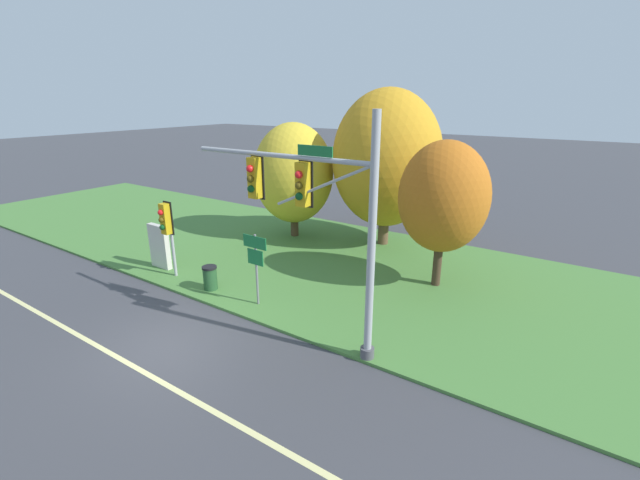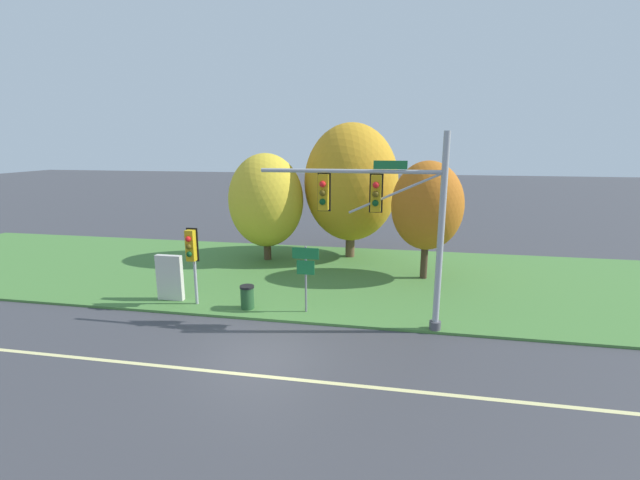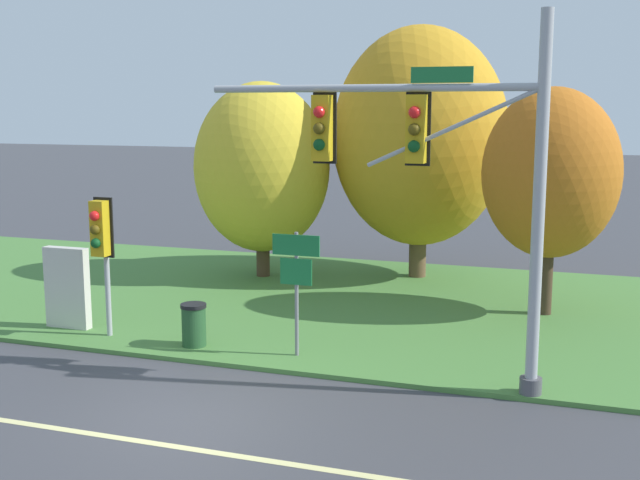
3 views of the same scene
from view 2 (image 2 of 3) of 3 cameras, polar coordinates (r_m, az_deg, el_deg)
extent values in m
plane|color=#3D3D42|center=(13.94, -7.67, -14.95)|extent=(160.00, 160.00, 0.00)
cube|color=beige|center=(12.95, -9.38, -17.32)|extent=(36.00, 0.16, 0.01)
cube|color=#477A38|center=(21.32, -0.81, -4.69)|extent=(48.00, 11.50, 0.10)
cylinder|color=#9EA0A5|center=(14.78, 15.81, 0.63)|extent=(0.22, 0.22, 6.75)
cylinder|color=#4C4C51|center=(15.75, 15.08, -10.90)|extent=(0.40, 0.40, 0.30)
cylinder|color=#9EA0A5|center=(14.52, 3.98, 9.14)|extent=(6.16, 0.14, 0.14)
cylinder|color=#9EA0A5|center=(14.49, 10.04, 6.19)|extent=(3.11, 0.08, 1.47)
cube|color=gold|center=(14.51, 7.46, 6.17)|extent=(0.34, 0.28, 1.22)
cube|color=black|center=(14.67, 7.50, 6.24)|extent=(0.46, 0.04, 1.34)
sphere|color=red|center=(14.30, 7.46, 7.28)|extent=(0.22, 0.22, 0.22)
sphere|color=#51420C|center=(14.33, 7.42, 6.09)|extent=(0.22, 0.22, 0.22)
sphere|color=#0C4219|center=(14.37, 7.39, 4.90)|extent=(0.22, 0.22, 0.22)
cube|color=gold|center=(14.71, 0.46, 6.37)|extent=(0.34, 0.28, 1.22)
cube|color=black|center=(14.87, 0.57, 6.44)|extent=(0.46, 0.04, 1.34)
sphere|color=red|center=(14.51, 0.34, 7.47)|extent=(0.22, 0.22, 0.22)
sphere|color=#51420C|center=(14.54, 0.34, 6.29)|extent=(0.22, 0.22, 0.22)
sphere|color=#0C4219|center=(14.58, 0.33, 5.12)|extent=(0.22, 0.22, 0.22)
cube|color=#196B33|center=(14.37, 9.37, 9.85)|extent=(1.10, 0.04, 0.28)
cylinder|color=#9EA0A5|center=(17.75, -16.35, -3.57)|extent=(0.12, 0.12, 3.04)
cube|color=gold|center=(17.33, -16.85, -0.71)|extent=(0.34, 0.28, 1.22)
cube|color=black|center=(17.47, -16.61, -0.59)|extent=(0.46, 0.04, 1.34)
sphere|color=red|center=(17.12, -17.18, 0.13)|extent=(0.22, 0.22, 0.22)
sphere|color=#51420C|center=(17.18, -17.11, -0.85)|extent=(0.22, 0.22, 0.22)
sphere|color=#0C4219|center=(17.25, -17.05, -1.82)|extent=(0.22, 0.22, 0.22)
cylinder|color=slate|center=(16.32, -1.90, -5.29)|extent=(0.08, 0.08, 2.60)
cube|color=#197238|center=(16.00, -1.95, -1.80)|extent=(1.02, 0.03, 0.43)
cube|color=#197238|center=(16.15, -1.94, -3.69)|extent=(0.68, 0.03, 0.55)
cylinder|color=#4C3823|center=(23.89, -7.05, 0.00)|extent=(0.41, 0.41, 2.20)
ellipsoid|color=gold|center=(23.50, -7.20, 5.26)|extent=(4.05, 4.05, 5.07)
cylinder|color=brown|center=(24.31, 4.06, 1.01)|extent=(0.52, 0.52, 2.80)
ellipsoid|color=#C68C1E|center=(23.90, 4.17, 7.65)|extent=(5.17, 5.17, 6.46)
cylinder|color=#423021|center=(20.96, 13.77, -1.53)|extent=(0.33, 0.33, 2.60)
ellipsoid|color=#B76019|center=(20.54, 14.10, 4.46)|extent=(3.32, 3.32, 4.15)
cube|color=beige|center=(18.72, -19.39, -4.75)|extent=(1.10, 0.24, 1.90)
cube|color=#4C4C51|center=(19.20, -20.23, -7.22)|extent=(0.10, 0.20, 0.10)
cube|color=#4C4C51|center=(18.81, -18.12, -7.47)|extent=(0.10, 0.20, 0.10)
cylinder|color=#234C28|center=(17.15, -9.66, -7.64)|extent=(0.52, 0.52, 0.85)
cylinder|color=black|center=(17.00, -9.72, -6.17)|extent=(0.56, 0.56, 0.08)
camera|label=1|loc=(7.97, 63.04, 10.60)|focal=24.00mm
camera|label=3|loc=(2.62, 90.68, -29.30)|focal=45.00mm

